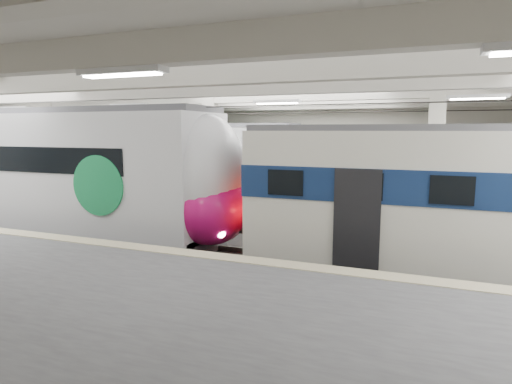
% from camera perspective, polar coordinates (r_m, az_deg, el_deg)
% --- Properties ---
extents(station_hall, '(36.00, 24.00, 5.75)m').
position_cam_1_polar(station_hall, '(11.14, -3.29, 4.34)').
color(station_hall, black).
rests_on(station_hall, ground).
extents(modern_emu, '(14.88, 3.07, 4.75)m').
position_cam_1_polar(modern_emu, '(16.69, -23.18, 1.85)').
color(modern_emu, silver).
rests_on(modern_emu, ground).
extents(older_rer, '(12.43, 2.74, 4.15)m').
position_cam_1_polar(older_rer, '(12.11, 28.65, -1.44)').
color(older_rer, silver).
rests_on(older_rer, ground).
extents(far_train, '(13.41, 3.09, 4.28)m').
position_cam_1_polar(far_train, '(21.00, -12.74, 3.18)').
color(far_train, silver).
rests_on(far_train, ground).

